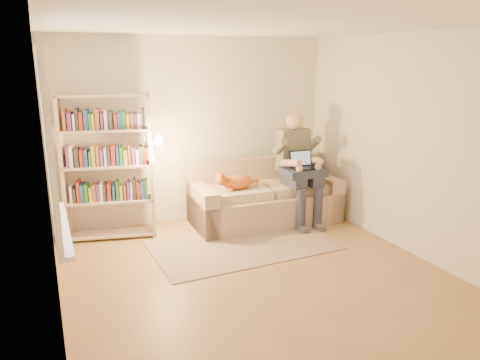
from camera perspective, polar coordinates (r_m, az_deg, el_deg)
name	(u,v)px	position (r m, az deg, el deg)	size (l,w,h in m)	color
floor	(261,280)	(5.12, 2.59, -12.13)	(4.50, 4.50, 0.00)	olive
ceiling	(264,25)	(4.58, 2.98, 18.34)	(4.00, 4.50, 0.02)	white
wall_left	(47,182)	(4.23, -22.44, -0.21)	(0.02, 4.50, 2.60)	silver
wall_right	(417,147)	(5.82, 20.81, 3.76)	(0.02, 4.50, 2.60)	silver
wall_back	(194,131)	(6.74, -5.66, 6.00)	(4.00, 0.02, 2.60)	silver
wall_front	(435,239)	(2.91, 22.63, -6.68)	(4.00, 0.02, 2.60)	silver
window	(52,168)	(4.40, -21.91, 1.41)	(0.12, 1.52, 1.69)	white
sofa	(264,200)	(6.77, 2.92, -2.41)	(2.11, 1.01, 0.88)	tan
person	(298,162)	(6.69, 7.05, 2.16)	(0.46, 0.72, 1.56)	slate
cat	(234,182)	(6.37, -0.69, -0.23)	(0.68, 0.25, 0.25)	orange
blanket	(306,171)	(6.59, 8.03, 1.04)	(0.56, 0.46, 0.10)	#252E41
laptop	(306,163)	(6.58, 8.02, 2.01)	(0.34, 0.29, 0.29)	black
bookshelf	(108,160)	(6.18, -15.81, 2.34)	(1.24, 0.59, 1.89)	beige
rug	(242,245)	(5.99, 0.28, -7.90)	(2.25, 1.33, 0.01)	gray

